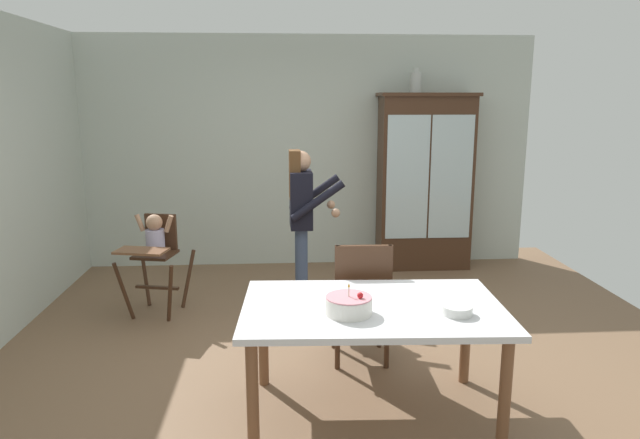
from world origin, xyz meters
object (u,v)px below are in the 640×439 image
object	(u,v)px
birthday_cake	(349,305)
dining_chair_far_side	(362,294)
china_cabinet	(425,182)
dining_table	(372,318)
adult_person	(302,211)
serving_bowl	(457,310)
ceramic_vase	(416,82)
high_chair_with_toddler	(155,246)

from	to	relation	value
birthday_cake	dining_chair_far_side	xyz separation A→B (m)	(0.20, 0.85, -0.24)
china_cabinet	birthday_cake	world-z (taller)	china_cabinet
dining_table	adult_person	bearing A→B (deg)	101.25
adult_person	serving_bowl	size ratio (longest dim) A/B	8.50
adult_person	ceramic_vase	bearing A→B (deg)	-45.23
ceramic_vase	serving_bowl	world-z (taller)	ceramic_vase
adult_person	dining_table	world-z (taller)	adult_person
adult_person	dining_table	distance (m)	1.93
birthday_cake	dining_table	bearing A→B (deg)	38.94
dining_chair_far_side	ceramic_vase	bearing A→B (deg)	-109.14
ceramic_vase	dining_table	xyz separation A→B (m)	(-0.97, -3.24, -1.51)
serving_bowl	china_cabinet	bearing A→B (deg)	79.38
dining_table	serving_bowl	size ratio (longest dim) A/B	9.18
ceramic_vase	high_chair_with_toddler	world-z (taller)	ceramic_vase
ceramic_vase	dining_table	distance (m)	3.71
dining_table	birthday_cake	size ratio (longest dim) A/B	5.90
birthday_cake	serving_bowl	xyz separation A→B (m)	(0.64, -0.06, -0.03)
dining_table	dining_chair_far_side	world-z (taller)	dining_chair_far_side
china_cabinet	ceramic_vase	xyz separation A→B (m)	(-0.14, 0.00, 1.14)
china_cabinet	dining_table	distance (m)	3.45
birthday_cake	ceramic_vase	bearing A→B (deg)	71.37
dining_table	birthday_cake	bearing A→B (deg)	-141.06
high_chair_with_toddler	serving_bowl	bearing A→B (deg)	-30.85
serving_bowl	dining_chair_far_side	bearing A→B (deg)	115.99
china_cabinet	birthday_cake	bearing A→B (deg)	-110.83
dining_chair_far_side	high_chair_with_toddler	bearing A→B (deg)	-32.36
china_cabinet	dining_table	size ratio (longest dim) A/B	1.24
ceramic_vase	dining_chair_far_side	size ratio (longest dim) A/B	0.28
high_chair_with_toddler	dining_table	distance (m)	2.56
ceramic_vase	serving_bowl	size ratio (longest dim) A/B	1.50
adult_person	china_cabinet	bearing A→B (deg)	-48.23
dining_chair_far_side	dining_table	bearing A→B (deg)	88.61
adult_person	birthday_cake	bearing A→B (deg)	-175.08
serving_bowl	high_chair_with_toddler	bearing A→B (deg)	136.67
high_chair_with_toddler	dining_chair_far_side	world-z (taller)	dining_chair_far_side
adult_person	serving_bowl	bearing A→B (deg)	-158.55
china_cabinet	dining_chair_far_side	xyz separation A→B (m)	(-1.08, -2.52, -0.47)
dining_table	china_cabinet	bearing A→B (deg)	70.96
dining_table	dining_chair_far_side	distance (m)	0.73
dining_chair_far_side	birthday_cake	bearing A→B (deg)	78.17
china_cabinet	high_chair_with_toddler	bearing A→B (deg)	-154.68
china_cabinet	dining_chair_far_side	distance (m)	2.78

